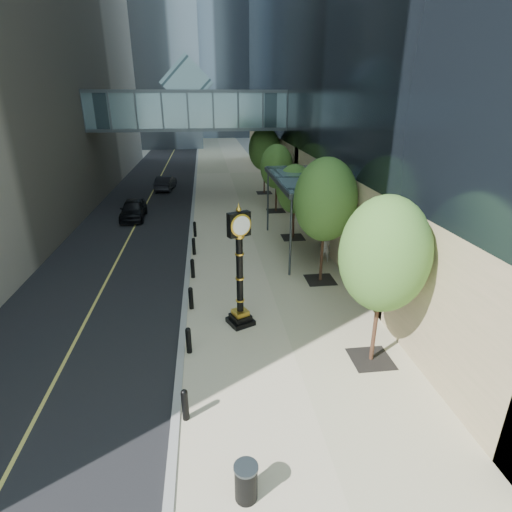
{
  "coord_description": "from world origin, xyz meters",
  "views": [
    {
      "loc": [
        -1.82,
        -7.99,
        8.59
      ],
      "look_at": [
        0.1,
        7.34,
        2.39
      ],
      "focal_mm": 28.0,
      "sensor_mm": 36.0,
      "label": 1
    }
  ],
  "objects_px": {
    "street_clock": "(240,276)",
    "pedestrian": "(325,248)",
    "trash_bin": "(246,483)",
    "car_near": "(133,209)",
    "car_far": "(166,183)"
  },
  "relations": [
    {
      "from": "street_clock",
      "to": "pedestrian",
      "type": "xyz_separation_m",
      "value": [
        5.21,
        5.93,
        -1.3
      ]
    },
    {
      "from": "trash_bin",
      "to": "pedestrian",
      "type": "xyz_separation_m",
      "value": [
        5.75,
        13.44,
        0.34
      ]
    },
    {
      "from": "trash_bin",
      "to": "car_near",
      "type": "bearing_deg",
      "value": 104.55
    },
    {
      "from": "pedestrian",
      "to": "car_far",
      "type": "distance_m",
      "value": 22.47
    },
    {
      "from": "street_clock",
      "to": "trash_bin",
      "type": "bearing_deg",
      "value": -118.84
    },
    {
      "from": "car_near",
      "to": "street_clock",
      "type": "bearing_deg",
      "value": -68.5
    },
    {
      "from": "street_clock",
      "to": "car_far",
      "type": "distance_m",
      "value": 26.44
    },
    {
      "from": "car_far",
      "to": "trash_bin",
      "type": "bearing_deg",
      "value": 104.99
    },
    {
      "from": "trash_bin",
      "to": "car_far",
      "type": "distance_m",
      "value": 33.73
    },
    {
      "from": "street_clock",
      "to": "car_far",
      "type": "height_order",
      "value": "street_clock"
    },
    {
      "from": "pedestrian",
      "to": "car_near",
      "type": "relative_size",
      "value": 0.37
    },
    {
      "from": "street_clock",
      "to": "trash_bin",
      "type": "relative_size",
      "value": 5.38
    },
    {
      "from": "pedestrian",
      "to": "trash_bin",
      "type": "bearing_deg",
      "value": 82.01
    },
    {
      "from": "pedestrian",
      "to": "car_near",
      "type": "xyz_separation_m",
      "value": [
        -11.83,
        10.02,
        -0.11
      ]
    },
    {
      "from": "trash_bin",
      "to": "car_far",
      "type": "bearing_deg",
      "value": 97.74
    }
  ]
}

